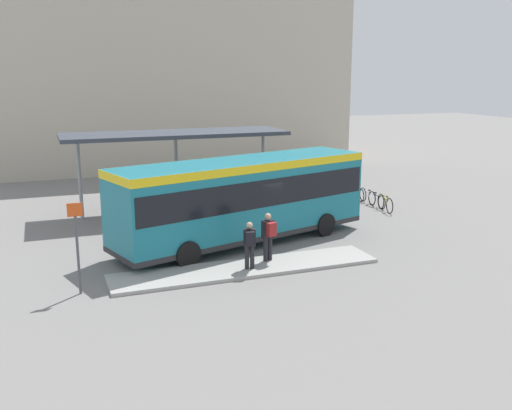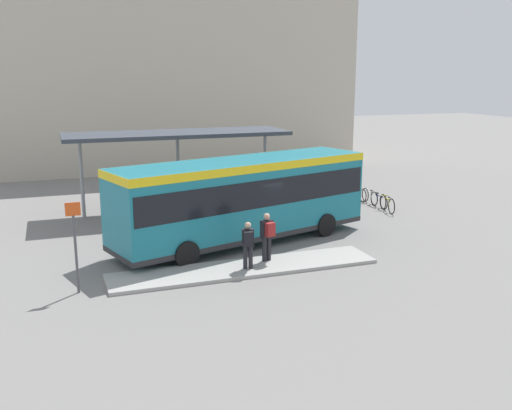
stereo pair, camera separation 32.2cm
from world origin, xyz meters
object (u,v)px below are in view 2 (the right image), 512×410
city_bus (243,195)px  bicycle_yellow (387,204)px  bicycle_white (370,196)px  bicycle_blue (379,200)px  bicycle_orange (358,193)px  pedestrian_companion (248,242)px  platform_sign (75,243)px  pedestrian_waiting (267,234)px

city_bus → bicycle_yellow: (8.15, 2.56, -1.53)m
city_bus → bicycle_white: 9.46m
bicycle_blue → city_bus: bearing=-64.4°
bicycle_yellow → bicycle_orange: 2.69m
pedestrian_companion → bicycle_white: size_ratio=0.94×
city_bus → bicycle_blue: (8.25, 3.45, -1.55)m
bicycle_blue → platform_sign: (-14.64, -6.73, 1.20)m
bicycle_blue → bicycle_white: bearing=-177.6°
pedestrian_companion → bicycle_orange: (9.08, 8.57, -0.67)m
city_bus → bicycle_yellow: bearing=0.9°
bicycle_yellow → bicycle_orange: bicycle_yellow is taller
pedestrian_waiting → bicycle_blue: (8.32, 6.21, -0.73)m
pedestrian_waiting → city_bus: bearing=-15.3°
bicycle_blue → pedestrian_companion: bearing=-50.9°
bicycle_blue → bicycle_yellow: bearing=-3.8°
bicycle_blue → platform_sign: bearing=-62.4°
pedestrian_companion → bicycle_yellow: pedestrian_companion is taller
bicycle_orange → platform_sign: bearing=121.1°
platform_sign → bicycle_yellow: bearing=21.9°
city_bus → pedestrian_companion: 3.56m
pedestrian_companion → bicycle_orange: bearing=-32.4°
pedestrian_companion → bicycle_white: (9.23, 7.67, -0.67)m
pedestrian_companion → bicycle_yellow: bearing=-42.9°
city_bus → pedestrian_waiting: bearing=-107.9°
bicycle_yellow → pedestrian_waiting: bearing=132.5°
city_bus → bicycle_white: size_ratio=6.28×
bicycle_yellow → bicycle_white: (0.11, 1.79, -0.01)m
city_bus → pedestrian_companion: (-0.97, -3.32, -0.87)m
bicycle_white → platform_sign: bearing=121.6°
platform_sign → bicycle_blue: bearing=24.7°
city_bus → platform_sign: bearing=-169.3°
bicycle_yellow → platform_sign: 15.71m
bicycle_white → bicycle_orange: bearing=13.8°
bicycle_white → city_bus: bearing=121.9°
city_bus → bicycle_white: (8.26, 4.35, -1.54)m
bicycle_blue → platform_sign: 16.16m
bicycle_yellow → bicycle_orange: bearing=10.5°
bicycle_white → pedestrian_waiting: bearing=134.6°
pedestrian_waiting → platform_sign: (-6.32, -0.52, 0.46)m
bicycle_white → platform_sign: size_ratio=0.61×
city_bus → bicycle_blue: 9.08m
platform_sign → bicycle_orange: bearing=30.5°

